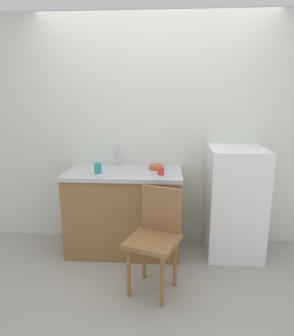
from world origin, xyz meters
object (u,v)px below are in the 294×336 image
object	(u,v)px
refrigerator	(234,202)
chair	(156,235)
cup_red	(161,171)
terracotta_bowl	(156,167)
cup_teal	(98,168)

from	to	relation	value
refrigerator	chair	world-z (taller)	refrigerator
cup_red	refrigerator	bearing A→B (deg)	9.86
refrigerator	terracotta_bowl	xyz separation A→B (m)	(-0.82, 0.09, 0.34)
terracotta_bowl	cup_teal	world-z (taller)	cup_teal
chair	terracotta_bowl	world-z (taller)	terracotta_bowl
terracotta_bowl	cup_teal	size ratio (longest dim) A/B	1.36
terracotta_bowl	cup_red	xyz separation A→B (m)	(0.06, -0.22, 0.01)
cup_teal	cup_red	xyz separation A→B (m)	(0.64, -0.02, -0.02)
refrigerator	chair	bearing A→B (deg)	-139.32
chair	terracotta_bowl	bearing A→B (deg)	112.94
chair	cup_red	world-z (taller)	cup_red
terracotta_bowl	cup_red	size ratio (longest dim) A/B	1.96
chair	cup_red	size ratio (longest dim) A/B	11.97
chair	refrigerator	bearing A→B (deg)	61.47
cup_teal	cup_red	world-z (taller)	cup_teal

